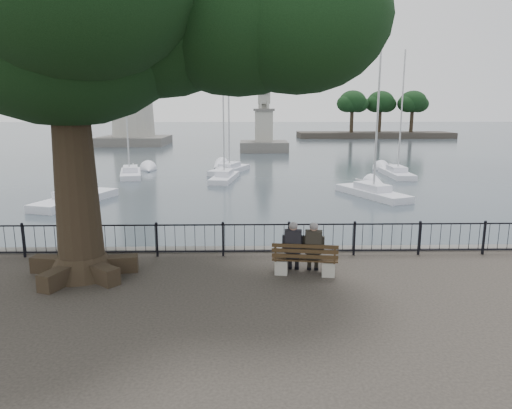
{
  "coord_description": "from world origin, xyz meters",
  "views": [
    {
      "loc": [
        -0.27,
        -10.83,
        4.37
      ],
      "look_at": [
        0.0,
        2.5,
        1.6
      ],
      "focal_mm": 32.0,
      "sensor_mm": 36.0,
      "label": 1
    }
  ],
  "objects_px": {
    "bench": "(305,263)",
    "lion_monument": "(264,134)",
    "tree": "(105,2)",
    "person_right": "(313,250)",
    "lighthouse": "(130,56)",
    "person_left": "(293,249)"
  },
  "relations": [
    {
      "from": "lighthouse",
      "to": "lion_monument",
      "type": "bearing_deg",
      "value": -31.11
    },
    {
      "from": "bench",
      "to": "tree",
      "type": "distance_m",
      "value": 8.31
    },
    {
      "from": "bench",
      "to": "lion_monument",
      "type": "height_order",
      "value": "lion_monument"
    },
    {
      "from": "tree",
      "to": "lion_monument",
      "type": "height_order",
      "value": "tree"
    },
    {
      "from": "bench",
      "to": "lighthouse",
      "type": "height_order",
      "value": "lighthouse"
    },
    {
      "from": "bench",
      "to": "lighthouse",
      "type": "xyz_separation_m",
      "value": [
        -19.28,
        61.15,
        12.07
      ]
    },
    {
      "from": "person_right",
      "to": "tree",
      "type": "distance_m",
      "value": 8.18
    },
    {
      "from": "tree",
      "to": "bench",
      "type": "bearing_deg",
      "value": -3.35
    },
    {
      "from": "bench",
      "to": "lion_monument",
      "type": "relative_size",
      "value": 0.2
    },
    {
      "from": "person_right",
      "to": "tree",
      "type": "relative_size",
      "value": 0.11
    },
    {
      "from": "lighthouse",
      "to": "lion_monument",
      "type": "distance_m",
      "value": 25.86
    },
    {
      "from": "lighthouse",
      "to": "lion_monument",
      "type": "height_order",
      "value": "lighthouse"
    },
    {
      "from": "person_left",
      "to": "person_right",
      "type": "xyz_separation_m",
      "value": [
        0.53,
        -0.08,
        0.0
      ]
    },
    {
      "from": "bench",
      "to": "lighthouse",
      "type": "distance_m",
      "value": 65.25
    },
    {
      "from": "tree",
      "to": "lion_monument",
      "type": "relative_size",
      "value": 1.42
    },
    {
      "from": "lion_monument",
      "to": "tree",
      "type": "bearing_deg",
      "value": -96.7
    },
    {
      "from": "person_left",
      "to": "lighthouse",
      "type": "relative_size",
      "value": 0.05
    },
    {
      "from": "lighthouse",
      "to": "bench",
      "type": "bearing_deg",
      "value": -72.5
    },
    {
      "from": "person_left",
      "to": "lighthouse",
      "type": "bearing_deg",
      "value": 107.28
    },
    {
      "from": "lion_monument",
      "to": "lighthouse",
      "type": "bearing_deg",
      "value": 148.89
    },
    {
      "from": "person_right",
      "to": "tree",
      "type": "xyz_separation_m",
      "value": [
        -5.24,
        0.23,
        6.27
      ]
    },
    {
      "from": "lighthouse",
      "to": "lion_monument",
      "type": "xyz_separation_m",
      "value": [
        20.0,
        -12.07,
        -11.08
      ]
    }
  ]
}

